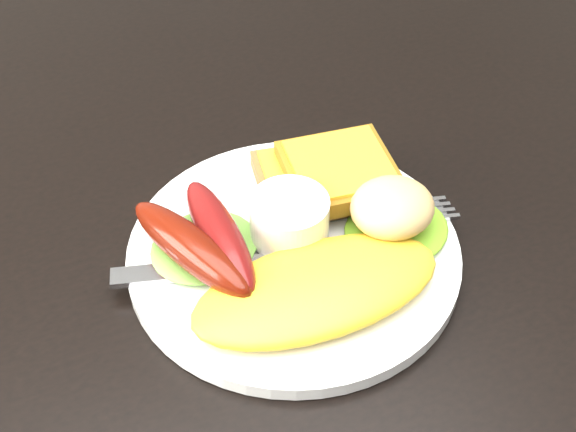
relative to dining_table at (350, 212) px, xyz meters
The scene contains 12 objects.
dining_table is the anchor object (origin of this frame).
plate 0.08m from the dining_table, 146.08° to the right, with size 0.22×0.22×0.01m, color white.
lettuce_left 0.13m from the dining_table, 168.78° to the right, with size 0.07×0.07×0.01m, color #579A37.
lettuce_right 0.07m from the dining_table, 86.67° to the right, with size 0.07×0.07×0.01m, color #579018.
omelette 0.12m from the dining_table, 127.59° to the right, with size 0.16×0.08×0.02m, color gold.
sausage_a 0.15m from the dining_table, 164.54° to the right, with size 0.03×0.11×0.03m, color #5F1704.
sausage_b 0.13m from the dining_table, 163.69° to the right, with size 0.03×0.11×0.03m, color maroon.
ramekin 0.09m from the dining_table, 152.08° to the right, with size 0.05×0.05×0.03m, color white.
toast_a 0.05m from the dining_table, behind, with size 0.07×0.07×0.01m, color brown.
toast_b 0.05m from the dining_table, 154.37° to the right, with size 0.07×0.07×0.01m, color #85611A.
potato_salad 0.08m from the dining_table, 90.25° to the right, with size 0.06×0.05×0.03m, color #EAEDA4.
fork 0.12m from the dining_table, 153.67° to the right, with size 0.18×0.01×0.00m, color #ADAFB7.
Camera 1 is at (-0.21, -0.38, 1.15)m, focal length 50.00 mm.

